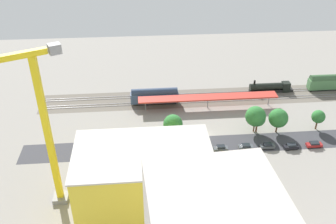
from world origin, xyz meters
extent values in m
plane|color=gray|center=(0.00, 0.00, 0.00)|extent=(175.24, 175.24, 0.00)
cube|color=#665E54|center=(0.00, -23.08, 0.00)|extent=(109.60, 13.69, 0.01)
cube|color=#38383D|center=(0.00, 5.18, 0.00)|extent=(109.57, 9.60, 0.01)
cube|color=#9E9EA8|center=(0.00, -26.35, 0.18)|extent=(109.53, 0.72, 0.12)
cube|color=#9E9EA8|center=(0.00, -24.91, 0.18)|extent=(109.53, 0.72, 0.12)
cube|color=#9E9EA8|center=(0.00, -21.25, 0.18)|extent=(109.53, 0.72, 0.12)
cube|color=#9E9EA8|center=(0.00, -19.81, 0.18)|extent=(109.53, 0.72, 0.12)
cube|color=#B73328|center=(-3.38, -16.20, 4.07)|extent=(47.68, 4.61, 0.48)
cylinder|color=slate|center=(-24.83, -16.32, 1.92)|extent=(0.30, 0.30, 3.83)
cylinder|color=slate|center=(-3.38, -16.20, 1.92)|extent=(0.30, 0.30, 3.83)
cylinder|color=slate|center=(18.07, -16.09, 1.92)|extent=(0.30, 0.30, 3.83)
cube|color=black|center=(-28.78, -25.63, 0.50)|extent=(16.29, 2.32, 1.00)
cylinder|color=black|center=(-27.41, -25.62, 2.24)|extent=(13.56, 2.55, 2.48)
cube|color=black|center=(-34.19, -25.66, 1.80)|extent=(2.74, 2.70, 3.60)
cylinder|color=black|center=(-22.14, -25.59, 4.18)|extent=(0.70, 0.70, 1.40)
cube|color=black|center=(-51.42, -25.63, 0.30)|extent=(15.58, 2.45, 0.60)
cube|color=#4C7F4C|center=(-51.42, -25.63, 2.49)|extent=(17.32, 3.05, 3.79)
cylinder|color=#355935|center=(-51.42, -25.63, 4.64)|extent=(16.63, 3.05, 2.96)
cube|color=black|center=(14.72, -20.53, 0.30)|extent=(15.00, 2.41, 0.60)
cube|color=#384C72|center=(14.72, -20.53, 2.36)|extent=(16.67, 3.00, 3.51)
cylinder|color=#273550|center=(14.72, -20.53, 4.36)|extent=(16.00, 3.00, 2.91)
cube|color=black|center=(-30.93, 8.50, 0.15)|extent=(3.87, 1.74, 0.30)
cube|color=maroon|center=(-30.93, 8.50, 0.69)|extent=(4.61, 1.81, 0.78)
cube|color=#1E2328|center=(-30.93, 8.50, 1.37)|extent=(2.58, 1.59, 0.58)
cube|color=black|center=(-23.77, 8.94, 0.15)|extent=(3.69, 1.79, 0.30)
cube|color=black|center=(-23.77, 8.94, 0.74)|extent=(4.38, 1.89, 0.87)
cube|color=#1E2328|center=(-23.77, 8.94, 1.47)|extent=(2.48, 1.61, 0.59)
cube|color=black|center=(-16.98, 8.07, 0.15)|extent=(3.58, 1.72, 0.30)
cube|color=#474C51|center=(-16.98, 8.07, 0.69)|extent=(4.25, 1.80, 0.78)
cube|color=#1E2328|center=(-16.98, 8.07, 1.37)|extent=(2.39, 1.56, 0.59)
cube|color=black|center=(-10.52, 8.01, 0.15)|extent=(3.59, 1.91, 0.30)
cube|color=#474C51|center=(-10.52, 8.01, 0.71)|extent=(4.26, 2.01, 0.82)
cube|color=#1E2328|center=(-10.52, 8.01, 1.38)|extent=(2.41, 1.71, 0.51)
cube|color=black|center=(-3.08, 8.18, 0.15)|extent=(3.49, 1.66, 0.30)
cube|color=#474C51|center=(-3.08, 8.18, 0.71)|extent=(4.16, 1.73, 0.81)
cube|color=#1E2328|center=(-3.08, 8.18, 1.43)|extent=(2.33, 1.51, 0.64)
cube|color=yellow|center=(19.40, 28.04, 8.04)|extent=(30.51, 18.60, 16.09)
cube|color=#B7B2A8|center=(19.40, 28.04, 16.29)|extent=(31.11, 19.20, 0.40)
cube|color=gray|center=(40.02, 24.37, 0.60)|extent=(3.60, 3.60, 1.20)
cube|color=yellow|center=(40.02, 24.37, 19.10)|extent=(1.40, 1.40, 38.21)
cube|color=gray|center=(35.93, 22.50, 38.81)|extent=(3.01, 2.82, 2.00)
cube|color=black|center=(21.51, 12.37, 0.25)|extent=(9.83, 2.56, 0.50)
cube|color=silver|center=(20.38, 12.41, 1.94)|extent=(7.60, 2.72, 2.89)
cube|color=maroon|center=(25.26, 12.23, 1.62)|extent=(2.34, 2.52, 2.23)
cube|color=black|center=(20.12, 13.64, 0.25)|extent=(9.28, 2.51, 0.50)
cube|color=silver|center=(18.98, 13.67, 2.04)|extent=(7.00, 2.70, 3.08)
cube|color=maroon|center=(23.59, 13.55, 1.75)|extent=(2.35, 2.57, 2.49)
cube|color=black|center=(20.21, 13.85, 0.25)|extent=(10.09, 2.93, 0.50)
cube|color=silver|center=(19.16, 13.93, 1.88)|extent=(8.01, 2.99, 2.75)
cube|color=#334C8C|center=(24.11, 13.52, 1.70)|extent=(2.29, 2.51, 2.40)
cylinder|color=brown|center=(-22.24, 0.13, 1.53)|extent=(0.51, 0.51, 3.05)
sphere|color=#2D7233|center=(-22.24, 0.13, 5.13)|extent=(5.94, 5.94, 5.94)
cylinder|color=brown|center=(9.57, 0.83, 1.99)|extent=(0.46, 0.46, 3.99)
sphere|color=#2D7233|center=(9.57, 0.83, 5.44)|extent=(4.16, 4.16, 4.16)
cylinder|color=brown|center=(-35.31, -0.61, 1.54)|extent=(0.51, 0.51, 3.07)
sphere|color=#2D7233|center=(-35.31, -0.61, 4.53)|extent=(4.17, 4.17, 4.17)
cylinder|color=brown|center=(-15.99, -0.37, 1.61)|extent=(0.59, 0.59, 3.22)
sphere|color=#38843D|center=(-15.99, -0.37, 4.88)|extent=(4.74, 4.74, 4.74)
cylinder|color=brown|center=(-15.30, -0.71, 1.70)|extent=(0.44, 0.44, 3.41)
sphere|color=#2D7233|center=(-15.30, -0.71, 5.61)|extent=(6.29, 6.29, 6.29)
cylinder|color=brown|center=(10.19, 0.63, 1.47)|extent=(0.57, 0.57, 2.93)
sphere|color=#2D7233|center=(10.19, 0.63, 4.99)|extent=(5.87, 5.87, 5.87)
cylinder|color=#333333|center=(3.20, 9.46, 3.10)|extent=(0.16, 0.16, 6.20)
cube|color=black|center=(3.20, 9.46, 6.65)|extent=(0.36, 0.36, 0.90)
sphere|color=red|center=(3.42, 9.46, 6.65)|extent=(0.20, 0.20, 0.20)
camera|label=1|loc=(19.08, 93.70, 67.38)|focal=40.21mm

